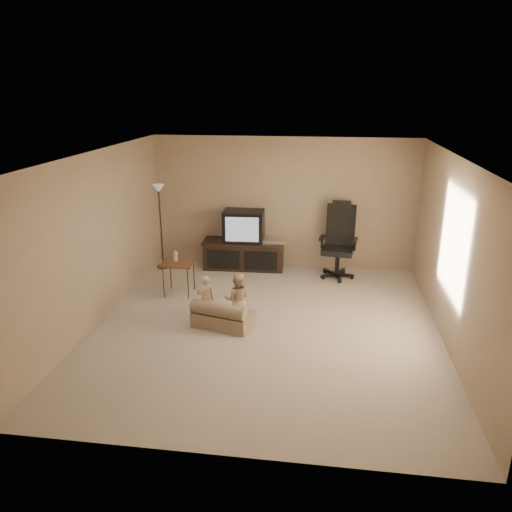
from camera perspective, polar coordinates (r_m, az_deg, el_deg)
The scene contains 9 objects.
floor at distance 7.42m, azimuth 1.08°, elevation -8.10°, with size 5.50×5.50×0.00m, color #B2A18D.
room_shell at distance 6.87m, azimuth 1.15°, elevation 3.28°, with size 5.50×5.50×5.50m.
tv_stand at distance 9.63m, azimuth -1.35°, elevation 1.33°, with size 1.61×0.64×1.14m.
office_chair at distance 9.32m, azimuth 9.39°, elevation 0.65°, with size 0.72×0.76×1.39m.
side_table at distance 8.47m, azimuth -8.91°, elevation -0.76°, with size 0.53×0.53×0.78m.
floor_lamp at distance 9.63m, azimuth -10.95°, elevation 5.44°, with size 0.25×0.25×1.64m.
child_sofa at distance 7.37m, azimuth -3.92°, elevation -6.87°, with size 0.95×0.68×0.42m.
toddler_left at distance 7.46m, azimuth -5.78°, elevation -4.91°, with size 0.27×0.20×0.74m, color #DCB489.
toddler_right at distance 7.33m, azimuth -2.14°, elevation -4.95°, with size 0.39×0.22×0.81m, color #DCB489.
Camera 1 is at (0.79, -6.58, 3.34)m, focal length 35.00 mm.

